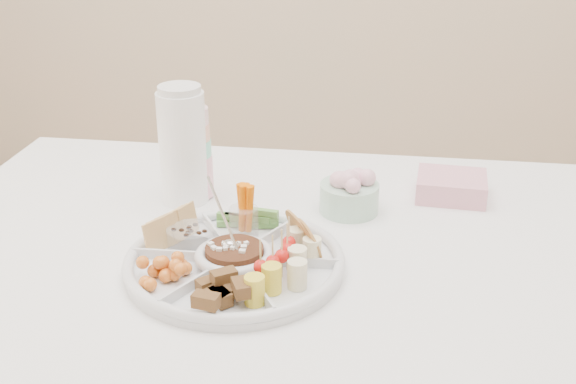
# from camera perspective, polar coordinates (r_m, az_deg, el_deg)

# --- Properties ---
(party_tray) EXTENTS (0.39, 0.39, 0.04)m
(party_tray) POSITION_cam_1_polar(r_m,az_deg,el_deg) (1.27, -4.24, -5.31)
(party_tray) COLOR silver
(party_tray) RESTS_ON dining_table
(bean_dip) EXTENTS (0.11, 0.11, 0.04)m
(bean_dip) POSITION_cam_1_polar(r_m,az_deg,el_deg) (1.27, -4.25, -5.01)
(bean_dip) COLOR black
(bean_dip) RESTS_ON party_tray
(tortillas) EXTENTS (0.11, 0.11, 0.06)m
(tortillas) POSITION_cam_1_polar(r_m,az_deg,el_deg) (1.30, 1.13, -3.37)
(tortillas) COLOR #98612A
(tortillas) RESTS_ON party_tray
(carrot_cucumber) EXTENTS (0.11, 0.11, 0.10)m
(carrot_cucumber) POSITION_cam_1_polar(r_m,az_deg,el_deg) (1.36, -3.31, -1.13)
(carrot_cucumber) COLOR #EE6800
(carrot_cucumber) RESTS_ON party_tray
(pita_raisins) EXTENTS (0.12, 0.12, 0.06)m
(pita_raisins) POSITION_cam_1_polar(r_m,az_deg,el_deg) (1.34, -8.51, -2.84)
(pita_raisins) COLOR #E4C269
(pita_raisins) RESTS_ON party_tray
(cherries) EXTENTS (0.10, 0.10, 0.04)m
(cherries) POSITION_cam_1_polar(r_m,az_deg,el_deg) (1.23, -9.98, -5.88)
(cherries) COLOR orange
(cherries) RESTS_ON party_tray
(granola_chunks) EXTENTS (0.11, 0.11, 0.05)m
(granola_chunks) POSITION_cam_1_polar(r_m,az_deg,el_deg) (1.15, -5.43, -7.86)
(granola_chunks) COLOR brown
(granola_chunks) RESTS_ON party_tray
(banana_tomato) EXTENTS (0.11, 0.11, 0.09)m
(banana_tomato) POSITION_cam_1_polar(r_m,az_deg,el_deg) (1.18, 0.54, -5.62)
(banana_tomato) COLOR #D4BE7C
(banana_tomato) RESTS_ON party_tray
(cup_stack) EXTENTS (0.09, 0.09, 0.20)m
(cup_stack) POSITION_cam_1_polar(r_m,az_deg,el_deg) (1.53, -7.35, 3.03)
(cup_stack) COLOR #AFC79F
(cup_stack) RESTS_ON dining_table
(thermos) EXTENTS (0.10, 0.10, 0.26)m
(thermos) POSITION_cam_1_polar(r_m,az_deg,el_deg) (1.51, -8.33, 3.80)
(thermos) COLOR white
(thermos) RESTS_ON dining_table
(flower_bowl) EXTENTS (0.13, 0.13, 0.09)m
(flower_bowl) POSITION_cam_1_polar(r_m,az_deg,el_deg) (1.48, 4.88, 0.07)
(flower_bowl) COLOR #A3ECCE
(flower_bowl) RESTS_ON dining_table
(napkin_stack) EXTENTS (0.15, 0.14, 0.05)m
(napkin_stack) POSITION_cam_1_polar(r_m,az_deg,el_deg) (1.59, 12.78, 0.44)
(napkin_stack) COLOR pink
(napkin_stack) RESTS_ON dining_table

